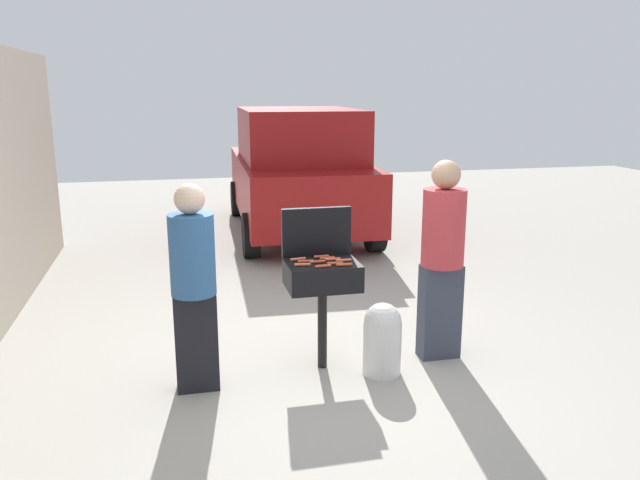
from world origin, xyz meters
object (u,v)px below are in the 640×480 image
at_px(hot_dog_5, 321,257).
at_px(bbq_grill, 322,279).
at_px(hot_dog_6, 327,258).
at_px(person_right, 443,253).
at_px(hot_dog_3, 333,259).
at_px(person_left, 193,281).
at_px(hot_dog_7, 298,259).
at_px(hot_dog_10, 344,260).
at_px(hot_dog_4, 306,261).
at_px(hot_dog_8, 323,266).
at_px(hot_dog_0, 317,262).
at_px(hot_dog_2, 302,265).
at_px(hot_dog_1, 335,263).
at_px(hot_dog_9, 344,265).
at_px(propane_tank, 382,337).
at_px(parked_minivan, 298,171).

bearing_deg(hot_dog_5, bbq_grill, -99.50).
xyz_separation_m(hot_dog_6, person_right, (1.00, -0.09, 0.01)).
bearing_deg(hot_dog_5, hot_dog_3, -55.48).
distance_m(hot_dog_6, person_left, 1.14).
distance_m(hot_dog_6, hot_dog_7, 0.25).
bearing_deg(hot_dog_10, hot_dog_6, 140.21).
height_order(hot_dog_3, hot_dog_10, same).
xyz_separation_m(bbq_grill, person_left, (-1.06, -0.17, 0.11)).
bearing_deg(hot_dog_6, hot_dog_4, -163.66).
distance_m(hot_dog_8, hot_dog_10, 0.25).
height_order(hot_dog_0, hot_dog_2, same).
relative_size(hot_dog_0, hot_dog_3, 1.00).
height_order(bbq_grill, hot_dog_7, hot_dog_7).
xyz_separation_m(hot_dog_1, person_right, (0.98, 0.08, 0.01)).
xyz_separation_m(hot_dog_3, hot_dog_7, (-0.28, 0.07, 0.00)).
bearing_deg(hot_dog_4, hot_dog_5, 36.80).
xyz_separation_m(hot_dog_4, hot_dog_9, (0.28, -0.17, 0.00)).
bearing_deg(person_left, hot_dog_0, -5.08).
bearing_deg(person_left, propane_tank, -15.97).
height_order(hot_dog_2, hot_dog_9, same).
bearing_deg(person_right, hot_dog_3, -8.49).
xyz_separation_m(hot_dog_3, hot_dog_4, (-0.23, -0.01, 0.00)).
height_order(hot_dog_1, hot_dog_8, same).
xyz_separation_m(hot_dog_3, parked_minivan, (0.72, 5.14, 0.08)).
distance_m(hot_dog_8, parked_minivan, 5.39).
relative_size(hot_dog_5, propane_tank, 0.21).
distance_m(hot_dog_4, person_right, 1.20).
xyz_separation_m(hot_dog_3, person_right, (0.96, -0.05, 0.01)).
relative_size(propane_tank, person_right, 0.35).
bearing_deg(hot_dog_9, person_left, -179.33).
height_order(person_left, parked_minivan, parked_minivan).
relative_size(bbq_grill, hot_dog_2, 7.17).
relative_size(hot_dog_7, person_right, 0.07).
distance_m(hot_dog_4, hot_dog_7, 0.10).
xyz_separation_m(hot_dog_6, person_left, (-1.12, -0.24, -0.05)).
xyz_separation_m(hot_dog_5, person_left, (-1.08, -0.30, -0.05)).
bearing_deg(hot_dog_10, hot_dog_7, 161.23).
xyz_separation_m(hot_dog_6, hot_dog_8, (-0.09, -0.23, 0.00)).
bearing_deg(parked_minivan, person_right, 95.03).
bearing_deg(hot_dog_8, person_left, -179.42).
bearing_deg(hot_dog_2, hot_dog_4, 62.98).
distance_m(hot_dog_9, hot_dog_10, 0.13).
height_order(hot_dog_0, hot_dog_9, same).
bearing_deg(parked_minivan, person_left, 72.99).
relative_size(hot_dog_7, parked_minivan, 0.03).
bearing_deg(parked_minivan, hot_dog_1, 84.37).
xyz_separation_m(hot_dog_8, hot_dog_9, (0.18, 0.00, 0.00)).
xyz_separation_m(hot_dog_0, person_right, (1.11, 0.00, 0.01)).
xyz_separation_m(hot_dog_1, hot_dog_5, (-0.06, 0.23, 0.00)).
bearing_deg(hot_dog_8, hot_dog_5, 79.50).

